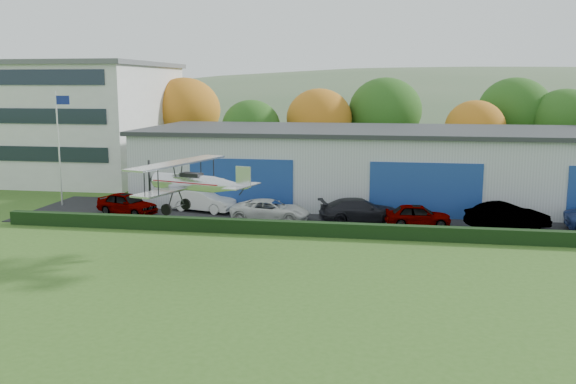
% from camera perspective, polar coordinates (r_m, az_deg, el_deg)
% --- Properties ---
extents(ground, '(300.00, 300.00, 0.00)m').
position_cam_1_polar(ground, '(20.31, 0.15, -14.92)').
color(ground, '#365D1D').
rests_on(ground, ground).
extents(apron, '(48.00, 9.00, 0.05)m').
position_cam_1_polar(apron, '(40.10, 9.43, -2.55)').
color(apron, black).
rests_on(apron, ground).
extents(hedge, '(46.00, 0.60, 0.80)m').
position_cam_1_polar(hedge, '(35.33, 9.39, -3.59)').
color(hedge, black).
rests_on(hedge, ground).
extents(hangar, '(40.60, 12.60, 5.30)m').
position_cam_1_polar(hangar, '(46.58, 12.05, 2.36)').
color(hangar, '#B2B7BC').
rests_on(hangar, ground).
extents(office_block, '(20.60, 15.60, 10.40)m').
position_cam_1_polar(office_block, '(61.69, -20.63, 6.10)').
color(office_block, silver).
rests_on(office_block, ground).
extents(flagpole, '(1.05, 0.10, 8.00)m').
position_cam_1_polar(flagpole, '(46.44, -19.98, 4.61)').
color(flagpole, silver).
rests_on(flagpole, ground).
extents(tree_belt, '(75.70, 13.22, 10.12)m').
position_cam_1_polar(tree_belt, '(58.93, 7.64, 6.88)').
color(tree_belt, '#3D2614').
rests_on(tree_belt, ground).
extents(distant_hills, '(430.00, 196.00, 56.00)m').
position_cam_1_polar(distant_hills, '(159.83, 7.00, 1.94)').
color(distant_hills, '#4C6642').
rests_on(distant_hills, ground).
extents(car_0, '(4.55, 2.98, 1.44)m').
position_cam_1_polar(car_0, '(42.46, -14.37, -1.01)').
color(car_0, gray).
rests_on(car_0, apron).
extents(car_1, '(4.70, 2.66, 1.46)m').
position_cam_1_polar(car_1, '(42.48, -7.66, -0.77)').
color(car_1, silver).
rests_on(car_1, apron).
extents(car_2, '(4.90, 2.27, 1.36)m').
position_cam_1_polar(car_2, '(39.10, -1.60, -1.68)').
color(car_2, silver).
rests_on(car_2, apron).
extents(car_3, '(5.43, 3.44, 1.47)m').
position_cam_1_polar(car_3, '(39.14, 6.54, -1.65)').
color(car_3, black).
rests_on(car_3, apron).
extents(car_4, '(4.04, 1.94, 1.33)m').
position_cam_1_polar(car_4, '(38.59, 11.68, -2.05)').
color(car_4, gray).
rests_on(car_4, apron).
extents(car_5, '(5.04, 3.12, 1.57)m').
position_cam_1_polar(car_5, '(39.09, 19.28, -2.08)').
color(car_5, gray).
rests_on(car_5, apron).
extents(biplane, '(5.95, 6.73, 2.52)m').
position_cam_1_polar(biplane, '(30.70, -8.61, 0.98)').
color(biplane, silver).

